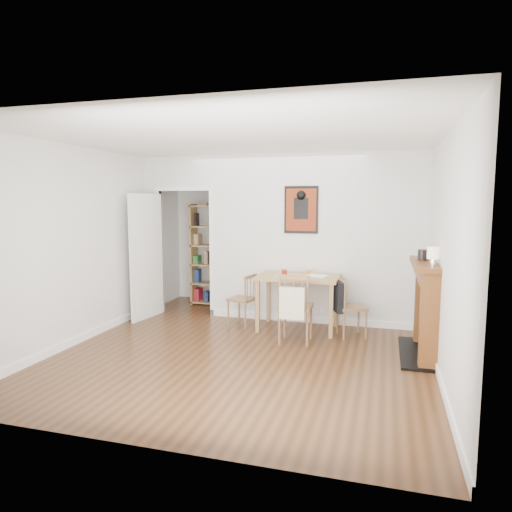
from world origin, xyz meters
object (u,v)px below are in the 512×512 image
(dining_table, at_px, (298,282))
(chair_front, at_px, (295,307))
(orange_fruit, at_px, (308,272))
(red_glass, at_px, (284,273))
(chair_right, at_px, (351,307))
(mantel_lamp, at_px, (433,254))
(ceramic_jar_a, at_px, (422,255))
(ceramic_jar_b, at_px, (428,255))
(chair_left, at_px, (242,300))
(notebook, at_px, (317,276))
(bookshelf, at_px, (212,255))
(fireplace, at_px, (427,306))

(dining_table, bearing_deg, chair_front, -82.00)
(chair_front, distance_m, orange_fruit, 0.83)
(red_glass, bearing_deg, chair_right, -2.11)
(mantel_lamp, bearing_deg, chair_front, 166.01)
(red_glass, bearing_deg, chair_front, -62.38)
(red_glass, relative_size, orange_fruit, 1.29)
(ceramic_jar_a, bearing_deg, red_glass, 165.51)
(mantel_lamp, bearing_deg, red_glass, 154.25)
(ceramic_jar_b, bearing_deg, chair_left, 171.33)
(orange_fruit, xyz_separation_m, ceramic_jar_b, (1.60, -0.52, 0.37))
(dining_table, height_order, notebook, notebook)
(chair_front, relative_size, bookshelf, 0.52)
(dining_table, bearing_deg, notebook, 6.39)
(chair_left, xyz_separation_m, red_glass, (0.68, -0.11, 0.46))
(dining_table, bearing_deg, bookshelf, 146.45)
(notebook, distance_m, ceramic_jar_a, 1.56)
(bookshelf, bearing_deg, ceramic_jar_b, -24.21)
(chair_front, bearing_deg, bookshelf, 136.24)
(chair_right, height_order, orange_fruit, orange_fruit)
(chair_right, xyz_separation_m, ceramic_jar_a, (0.88, -0.44, 0.81))
(chair_front, relative_size, fireplace, 0.75)
(fireplace, distance_m, orange_fruit, 1.80)
(fireplace, relative_size, ceramic_jar_a, 9.38)
(dining_table, bearing_deg, red_glass, -150.98)
(chair_front, height_order, red_glass, chair_front)
(mantel_lamp, height_order, ceramic_jar_a, mantel_lamp)
(fireplace, height_order, notebook, fireplace)
(dining_table, height_order, chair_front, chair_front)
(chair_right, xyz_separation_m, notebook, (-0.50, 0.17, 0.39))
(red_glass, xyz_separation_m, orange_fruit, (0.31, 0.23, -0.01))
(dining_table, height_order, fireplace, fireplace)
(chair_front, height_order, mantel_lamp, mantel_lamp)
(orange_fruit, xyz_separation_m, ceramic_jar_a, (1.52, -0.70, 0.39))
(chair_right, distance_m, ceramic_jar_b, 1.27)
(red_glass, distance_m, notebook, 0.48)
(dining_table, distance_m, fireplace, 1.85)
(chair_front, bearing_deg, fireplace, -2.26)
(chair_front, xyz_separation_m, ceramic_jar_a, (1.56, 0.04, 0.75))
(dining_table, relative_size, chair_right, 1.45)
(chair_front, xyz_separation_m, fireplace, (1.63, -0.06, 0.14))
(chair_right, relative_size, bookshelf, 0.44)
(fireplace, relative_size, mantel_lamp, 5.93)
(fireplace, xyz_separation_m, mantel_lamp, (0.01, -0.35, 0.67))
(ceramic_jar_a, distance_m, ceramic_jar_b, 0.20)
(notebook, bearing_deg, bookshelf, 150.69)
(fireplace, height_order, orange_fruit, fireplace)
(notebook, bearing_deg, chair_right, -18.50)
(chair_front, xyz_separation_m, ceramic_jar_b, (1.64, 0.22, 0.73))
(dining_table, distance_m, orange_fruit, 0.23)
(fireplace, bearing_deg, chair_front, 177.74)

